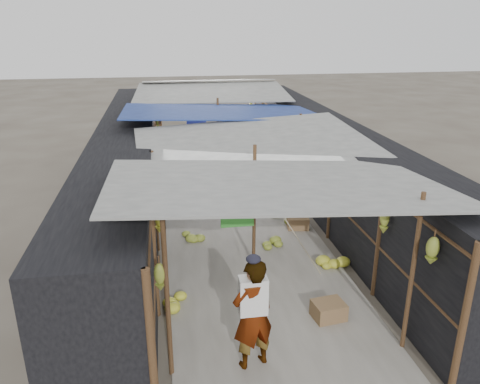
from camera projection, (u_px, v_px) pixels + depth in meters
ground at (291, 360)px, 7.09m from camera, size 80.00×80.00×0.00m
aisle_slab at (230, 204)px, 13.12m from camera, size 3.60×16.00×0.02m
stall_left at (128, 170)px, 12.31m from camera, size 1.40×15.00×2.30m
stall_right at (324, 161)px, 13.14m from camera, size 1.40×15.00×2.30m
crate_near at (329, 311)px, 8.02m from camera, size 0.58×0.49×0.32m
crate_mid at (298, 223)px, 11.55m from camera, size 0.57×0.49×0.31m
crate_back at (202, 191)px, 13.75m from camera, size 0.49×0.43×0.27m
black_basin at (253, 173)px, 15.53m from camera, size 0.63×0.63×0.19m
vendor_elderly at (253, 314)px, 6.69m from camera, size 0.74×0.60×1.76m
shopper_blue at (192, 163)px, 14.15m from camera, size 0.88×0.74×1.61m
vendor_seated at (254, 158)px, 15.96m from camera, size 0.43×0.62×0.89m
market_canopy at (228, 117)px, 12.60m from camera, size 5.62×15.20×2.77m
hanging_bananas at (230, 147)px, 12.57m from camera, size 3.96×13.71×0.83m
floor_bananas at (246, 205)px, 12.68m from camera, size 3.96×9.71×0.36m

